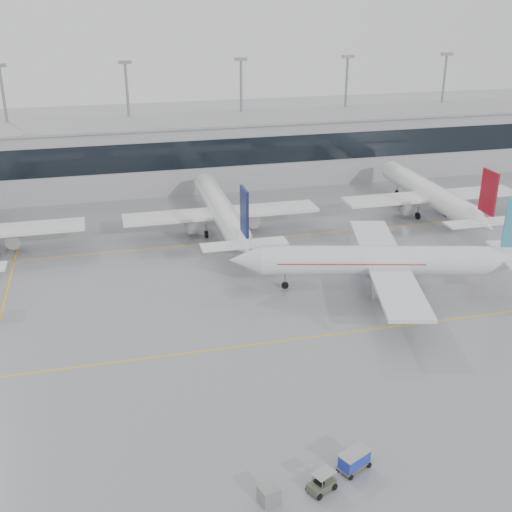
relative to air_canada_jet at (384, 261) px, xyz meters
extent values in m
plane|color=gray|center=(-15.70, -9.41, -3.80)|extent=(320.00, 320.00, 0.00)
cube|color=gold|center=(-15.70, -9.41, -3.80)|extent=(120.00, 0.25, 0.01)
cube|color=gold|center=(-15.70, 20.59, -3.80)|extent=(120.00, 0.25, 0.01)
cube|color=gold|center=(-45.70, 5.59, -3.80)|extent=(0.25, 60.00, 0.01)
cube|color=#99999D|center=(-15.70, 52.59, 2.20)|extent=(180.00, 15.00, 12.00)
cube|color=black|center=(-15.70, 45.04, 3.70)|extent=(180.00, 0.20, 5.00)
cube|color=gray|center=(-15.70, 52.59, 8.40)|extent=(182.00, 16.00, 0.40)
cylinder|color=gray|center=(-48.70, 58.59, 7.20)|extent=(0.50, 0.50, 22.00)
cylinder|color=gray|center=(-26.70, 58.59, 7.20)|extent=(0.50, 0.50, 22.00)
cube|color=gray|center=(-26.70, 58.59, 18.50)|extent=(2.40, 1.00, 0.60)
cylinder|color=gray|center=(-4.70, 58.59, 7.20)|extent=(0.50, 0.50, 22.00)
cube|color=gray|center=(-4.70, 58.59, 18.50)|extent=(2.40, 1.00, 0.60)
cylinder|color=gray|center=(17.30, 58.59, 7.20)|extent=(0.50, 0.50, 22.00)
cube|color=gray|center=(17.30, 58.59, 18.50)|extent=(2.40, 1.00, 0.60)
cylinder|color=gray|center=(39.30, 58.59, 7.20)|extent=(0.50, 0.50, 22.00)
cube|color=gray|center=(39.30, 58.59, 18.50)|extent=(2.40, 1.00, 0.60)
cylinder|color=silver|center=(-1.23, 0.32, 0.07)|extent=(27.92, 10.47, 3.66)
cone|color=silver|center=(-16.67, 4.28, 0.07)|extent=(4.78, 4.54, 3.66)
cone|color=silver|center=(14.98, -3.84, 0.07)|extent=(6.33, 4.93, 3.66)
cube|color=silver|center=(0.22, -0.06, -0.33)|extent=(12.35, 30.50, 0.45)
cube|color=silver|center=(15.18, -3.89, 0.37)|extent=(5.60, 11.95, 0.25)
cylinder|color=#999999|center=(-1.46, -4.58, -1.83)|extent=(4.01, 2.93, 2.10)
cylinder|color=#999999|center=(0.93, 4.72, -1.83)|extent=(4.01, 2.93, 2.10)
cylinder|color=gray|center=(-11.83, 3.03, -2.55)|extent=(0.20, 0.20, 1.59)
cylinder|color=black|center=(-11.83, 3.03, -3.35)|extent=(0.95, 0.51, 0.90)
cylinder|color=gray|center=(0.54, -2.82, -2.45)|extent=(0.24, 0.24, 1.59)
cylinder|color=black|center=(0.54, -2.82, -3.25)|extent=(1.18, 0.71, 1.10)
cylinder|color=gray|center=(1.84, 2.21, -2.45)|extent=(0.24, 0.24, 1.59)
cylinder|color=black|center=(1.84, 2.21, -3.25)|extent=(1.18, 0.71, 1.10)
cube|color=#B70F0F|center=(-4.14, 1.06, 0.27)|extent=(18.35, 8.05, 0.12)
cylinder|color=#999999|center=(-45.90, 24.59, -1.90)|extent=(2.10, 3.60, 2.10)
cylinder|color=white|center=(-15.70, 25.59, 0.00)|extent=(3.59, 27.36, 3.59)
cone|color=white|center=(-15.70, 41.27, 0.00)|extent=(3.59, 4.00, 3.59)
cone|color=white|center=(-15.70, 9.11, 0.00)|extent=(3.59, 5.60, 3.59)
cube|color=white|center=(-15.70, 24.09, -0.40)|extent=(29.64, 5.00, 0.45)
cube|color=white|center=(-15.70, 8.91, 0.30)|extent=(11.40, 2.80, 0.25)
cube|color=#0E1947|center=(-15.70, 8.71, 4.86)|extent=(0.35, 3.60, 6.12)
cylinder|color=#999999|center=(-20.50, 24.59, -1.90)|extent=(2.10, 3.60, 2.10)
cylinder|color=#999999|center=(-10.90, 24.59, -1.90)|extent=(2.10, 3.60, 2.10)
cylinder|color=gray|center=(-15.70, 36.27, -2.57)|extent=(0.20, 0.20, 1.56)
cylinder|color=black|center=(-15.70, 36.27, -3.35)|extent=(0.30, 0.90, 0.90)
cylinder|color=gray|center=(-18.30, 23.09, -2.47)|extent=(0.24, 0.24, 1.56)
cylinder|color=black|center=(-18.30, 23.09, -3.25)|extent=(0.45, 1.10, 1.10)
cylinder|color=gray|center=(-13.10, 23.09, -2.47)|extent=(0.24, 0.24, 1.56)
cylinder|color=black|center=(-13.10, 23.09, -3.25)|extent=(0.45, 1.10, 1.10)
cylinder|color=white|center=(19.30, 25.59, 0.00)|extent=(3.59, 27.36, 3.59)
cone|color=white|center=(19.30, 41.27, 0.00)|extent=(3.59, 4.00, 3.59)
cone|color=white|center=(19.30, 9.11, 0.00)|extent=(3.59, 5.60, 3.59)
cube|color=white|center=(19.30, 24.09, -0.40)|extent=(29.64, 5.00, 0.45)
cube|color=white|center=(19.30, 8.91, 0.30)|extent=(11.40, 2.80, 0.25)
cube|color=maroon|center=(19.30, 8.71, 4.86)|extent=(0.35, 3.60, 6.12)
cylinder|color=#999999|center=(14.50, 24.59, -1.90)|extent=(2.10, 3.60, 2.10)
cylinder|color=#999999|center=(24.10, 24.59, -1.90)|extent=(2.10, 3.60, 2.10)
cylinder|color=gray|center=(19.30, 36.27, -2.57)|extent=(0.20, 0.20, 1.56)
cylinder|color=black|center=(19.30, 36.27, -3.35)|extent=(0.30, 0.90, 0.90)
cylinder|color=gray|center=(16.70, 23.09, -2.47)|extent=(0.24, 0.24, 1.56)
cylinder|color=black|center=(16.70, 23.09, -3.25)|extent=(0.45, 1.10, 1.10)
cylinder|color=gray|center=(21.90, 23.09, -2.47)|extent=(0.24, 0.24, 1.56)
cylinder|color=black|center=(21.90, 23.09, -3.25)|extent=(0.45, 1.10, 1.10)
cube|color=#424939|center=(-19.13, -31.37, -3.31)|extent=(2.43, 1.98, 0.62)
cube|color=gray|center=(-18.97, -31.29, -2.27)|extent=(2.03, 1.79, 0.05)
cube|color=black|center=(-19.38, -31.49, -2.91)|extent=(0.71, 0.84, 0.36)
cylinder|color=gray|center=(-17.69, -30.67, -3.35)|extent=(0.99, 0.53, 0.07)
cylinder|color=gray|center=(-19.32, -32.01, -2.68)|extent=(0.07, 0.07, 0.80)
cylinder|color=gray|center=(-19.75, -31.13, -2.68)|extent=(0.07, 0.07, 0.80)
cylinder|color=gray|center=(-18.20, -31.46, -2.68)|extent=(0.07, 0.07, 0.80)
cylinder|color=gray|center=(-18.63, -30.58, -2.68)|extent=(0.07, 0.07, 0.80)
cylinder|color=black|center=(-19.60, -32.25, -3.53)|extent=(0.56, 0.40, 0.54)
cylinder|color=black|center=(-20.11, -31.20, -3.53)|extent=(0.56, 0.40, 0.54)
cylinder|color=black|center=(-18.16, -31.54, -3.53)|extent=(0.56, 0.40, 0.54)
cylinder|color=black|center=(-18.67, -30.50, -3.53)|extent=(0.56, 0.40, 0.54)
cube|color=gray|center=(-15.90, -29.79, -3.40)|extent=(2.96, 2.35, 0.16)
cube|color=#1F34A9|center=(-15.90, -29.79, -2.79)|extent=(2.76, 2.19, 1.06)
cube|color=gray|center=(-15.90, -29.79, -2.21)|extent=(3.00, 2.43, 0.09)
cylinder|color=black|center=(-16.56, -30.85, -3.58)|extent=(0.47, 0.34, 0.44)
cylinder|color=black|center=(-17.14, -29.66, -3.58)|extent=(0.47, 0.34, 0.44)
cylinder|color=black|center=(-14.66, -29.92, -3.58)|extent=(0.47, 0.34, 0.44)
cylinder|color=black|center=(-15.24, -28.74, -3.58)|extent=(0.47, 0.34, 0.44)
cube|color=gray|center=(-23.29, -31.57, -3.11)|extent=(1.67, 1.60, 1.38)
camera|label=1|loc=(-33.04, -66.70, 31.01)|focal=45.00mm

